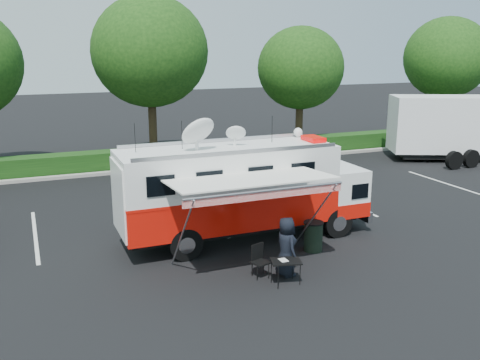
# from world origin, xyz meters

# --- Properties ---
(ground_plane) EXTENTS (120.00, 120.00, 0.00)m
(ground_plane) POSITION_xyz_m (0.00, 0.00, 0.00)
(ground_plane) COLOR black
(ground_plane) RESTS_ON ground
(back_border) EXTENTS (60.00, 6.14, 8.87)m
(back_border) POSITION_xyz_m (1.14, 12.90, 5.00)
(back_border) COLOR #9E998E
(back_border) RESTS_ON ground_plane
(stall_lines) EXTENTS (24.12, 5.50, 0.01)m
(stall_lines) POSITION_xyz_m (-0.50, 3.00, 0.00)
(stall_lines) COLOR silver
(stall_lines) RESTS_ON ground_plane
(command_truck) EXTENTS (8.35, 2.30, 4.01)m
(command_truck) POSITION_xyz_m (-0.07, -0.00, 1.72)
(command_truck) COLOR black
(command_truck) RESTS_ON ground_plane
(awning) EXTENTS (4.56, 2.37, 2.76)m
(awning) POSITION_xyz_m (-0.82, -2.39, 2.58)
(awning) COLOR white
(awning) RESTS_ON ground_plane
(person) EXTENTS (0.60, 0.87, 1.69)m
(person) POSITION_xyz_m (-0.10, -3.12, 0.00)
(person) COLOR black
(person) RESTS_ON ground_plane
(folding_table) EXTENTS (0.91, 0.75, 0.68)m
(folding_table) POSITION_xyz_m (-0.36, -3.62, 0.63)
(folding_table) COLOR black
(folding_table) RESTS_ON ground_plane
(folding_chair) EXTENTS (0.55, 0.58, 0.92)m
(folding_chair) POSITION_xyz_m (-0.81, -2.86, 0.54)
(folding_chair) COLOR black
(folding_chair) RESTS_ON ground_plane
(trash_bin) EXTENTS (0.63, 0.63, 0.94)m
(trash_bin) POSITION_xyz_m (1.54, -1.78, 0.47)
(trash_bin) COLOR black
(trash_bin) RESTS_ON ground_plane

